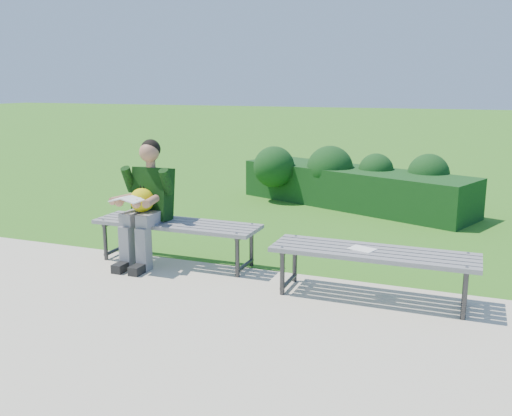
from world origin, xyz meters
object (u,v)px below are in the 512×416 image
at_px(seated_boy, 146,199).
at_px(paper_sheet, 362,249).
at_px(hedge, 349,181).
at_px(bench_right, 373,256).
at_px(bench_left, 177,227).

xyz_separation_m(seated_boy, paper_sheet, (2.33, -0.20, -0.24)).
relative_size(hedge, bench_right, 2.15).
distance_m(hedge, paper_sheet, 4.05).
bearing_deg(bench_left, bench_right, -7.92).
distance_m(bench_left, bench_right, 2.15).
distance_m(bench_right, seated_boy, 2.46).
xyz_separation_m(hedge, bench_right, (1.06, -3.94, 0.02)).
bearing_deg(bench_right, seated_boy, 175.30).
height_order(hedge, bench_left, hedge).
height_order(bench_left, bench_right, same).
xyz_separation_m(hedge, bench_left, (-1.07, -3.64, 0.02)).
bearing_deg(paper_sheet, seated_boy, 175.10).
xyz_separation_m(hedge, seated_boy, (-1.37, -3.74, 0.32)).
bearing_deg(paper_sheet, hedge, 103.64).
height_order(hedge, paper_sheet, hedge).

